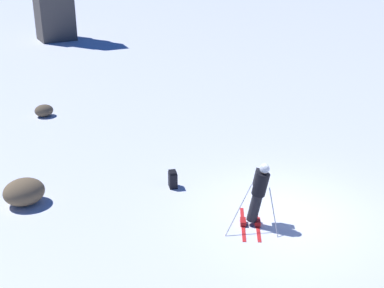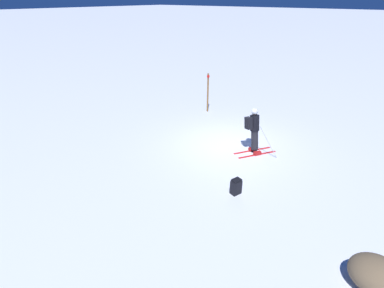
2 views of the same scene
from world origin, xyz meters
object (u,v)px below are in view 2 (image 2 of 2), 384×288
spare_backpack (236,187)px  skier (254,129)px  exposed_boulder_0 (377,275)px  trail_marker (208,91)px

spare_backpack → skier: bearing=34.9°
skier → exposed_boulder_0: skier is taller
skier → spare_backpack: skier is taller
exposed_boulder_0 → trail_marker: (8.80, -6.32, 0.72)m
exposed_boulder_0 → trail_marker: size_ratio=0.56×
exposed_boulder_0 → trail_marker: trail_marker is taller
spare_backpack → exposed_boulder_0: (-3.90, 1.04, 0.11)m
exposed_boulder_0 → spare_backpack: bearing=-15.0°
skier → spare_backpack: 3.01m
skier → spare_backpack: size_ratio=3.42×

